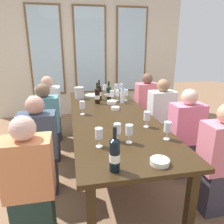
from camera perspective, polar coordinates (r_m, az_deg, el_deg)
The scene contains 33 objects.
ground_plane at distance 3.07m, azimuth -0.27°, elevation -13.78°, with size 12.00×12.00×0.00m, color #856245.
back_wall_with_windows at distance 5.02m, azimuth -5.84°, elevation 15.87°, with size 4.19×0.10×2.90m.
dining_table at distance 2.78m, azimuth -0.29°, elevation -1.74°, with size 0.99×2.79×0.74m.
white_plate_0 at distance 3.79m, azimuth -5.16°, elevation 4.54°, with size 0.27×0.27×0.01m, color white.
metal_pitcher at distance 3.56m, azimuth -8.70°, elevation 5.08°, with size 0.16×0.16×0.19m.
wine_bottle_0 at distance 3.42m, azimuth -0.85°, elevation 5.07°, with size 0.08×0.08×0.30m.
wine_bottle_1 at distance 3.23m, azimuth -3.94°, elevation 4.40°, with size 0.08×0.08×0.32m.
wine_bottle_2 at distance 3.45m, azimuth -3.43°, elevation 5.24°, with size 0.08×0.08×0.31m.
wine_bottle_3 at distance 1.52m, azimuth 0.72°, elevation -11.22°, with size 0.08×0.08×0.33m.
tasting_bowl_0 at distance 2.93m, azimuth 0.90°, elevation 0.99°, with size 0.11×0.11×0.04m, color white.
tasting_bowl_1 at distance 1.68m, azimuth 12.59°, elevation -12.79°, with size 0.15×0.15×0.04m, color white.
tasting_bowl_2 at distance 3.22m, azimuth -0.04°, elevation 2.62°, with size 0.15×0.15×0.05m, color white.
water_bottle at distance 3.27m, azimuth 2.84°, elevation 4.42°, with size 0.06×0.06×0.24m.
wine_glass_0 at distance 2.06m, azimuth 14.56°, elevation -3.95°, with size 0.07×0.07×0.17m.
wine_glass_1 at distance 2.33m, azimuth 9.25°, elevation -1.24°, with size 0.07×0.07×0.17m.
wine_glass_2 at distance 1.93m, azimuth 4.53°, elevation -4.92°, with size 0.07×0.07×0.17m.
wine_glass_3 at distance 3.90m, azimuth 2.41°, elevation 6.74°, with size 0.07×0.07×0.17m.
wine_glass_4 at distance 3.38m, azimuth 1.38°, elevation 5.03°, with size 0.07×0.07×0.17m.
wine_glass_5 at distance 3.41m, azimuth 3.69°, elevation 5.11°, with size 0.07×0.07×0.17m.
wine_glass_6 at distance 1.96m, azimuth 1.41°, elevation -4.56°, with size 0.07×0.07×0.17m.
wine_glass_7 at distance 2.74m, azimuth -7.93°, elevation 1.74°, with size 0.07×0.07×0.17m.
wine_glass_8 at distance 3.34m, azimuth 0.01°, elevation 4.86°, with size 0.07×0.07×0.17m.
wine_glass_9 at distance 3.88m, azimuth 1.14°, elevation 6.61°, with size 0.07×0.07×0.17m.
wine_glass_10 at distance 1.86m, azimuth -3.50°, elevation -5.96°, with size 0.07×0.07×0.17m.
wine_glass_11 at distance 3.80m, azimuth -1.84°, elevation 6.36°, with size 0.07×0.07×0.17m.
seated_person_0 at distance 1.92m, azimuth -20.89°, elevation -17.79°, with size 0.38×0.24×1.11m.
seated_person_1 at distance 2.32m, azimuth 26.79°, elevation -11.99°, with size 0.38×0.24×1.11m.
seated_person_2 at distance 3.75m, azimuth -16.25°, elevation 0.31°, with size 0.38×0.24×1.11m.
seated_person_3 at distance 3.98m, azimuth 9.05°, elevation 1.77°, with size 0.38×0.24×1.11m.
seated_person_4 at distance 2.45m, azimuth -18.66°, elevation -9.33°, with size 0.38×0.24×1.11m.
seated_person_5 at distance 2.79m, azimuth 18.93°, elevation -6.03°, with size 0.38×0.24×1.11m.
seated_person_6 at distance 3.11m, azimuth -17.18°, elevation -3.41°, with size 0.38×0.24×1.11m.
seated_person_7 at distance 3.39m, azimuth 12.90°, elevation -1.28°, with size 0.38×0.24×1.11m.
Camera 1 is at (-0.50, -2.57, 1.60)m, focal length 34.33 mm.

